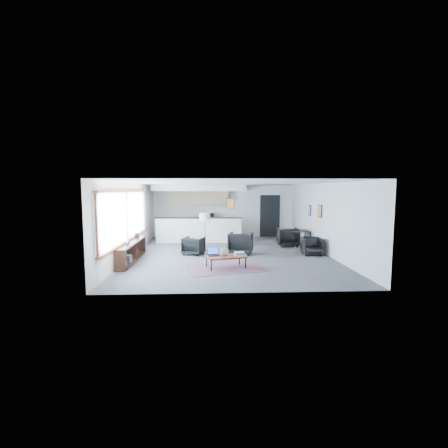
{
  "coord_description": "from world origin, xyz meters",
  "views": [
    {
      "loc": [
        -0.72,
        -11.7,
        2.35
      ],
      "look_at": [
        -0.18,
        0.4,
        1.07
      ],
      "focal_mm": 26.0,
      "sensor_mm": 36.0,
      "label": 1
    }
  ],
  "objects_px": {
    "floor_lamp": "(205,218)",
    "dining_table": "(299,232)",
    "armchair_left": "(194,245)",
    "dining_chair_near": "(312,247)",
    "coffee_table": "(226,257)",
    "book_stack": "(240,254)",
    "dining_chair_far": "(288,238)",
    "armchair_right": "(241,242)",
    "ceramic_pot": "(225,251)",
    "microwave": "(208,215)",
    "laptop": "(213,253)"
  },
  "relations": [
    {
      "from": "laptop",
      "to": "armchair_left",
      "type": "relative_size",
      "value": 0.55
    },
    {
      "from": "dining_chair_near",
      "to": "armchair_left",
      "type": "bearing_deg",
      "value": 179.36
    },
    {
      "from": "laptop",
      "to": "book_stack",
      "type": "bearing_deg",
      "value": -14.77
    },
    {
      "from": "book_stack",
      "to": "microwave",
      "type": "relative_size",
      "value": 0.69
    },
    {
      "from": "armchair_left",
      "to": "coffee_table",
      "type": "bearing_deg",
      "value": 136.63
    },
    {
      "from": "ceramic_pot",
      "to": "armchair_right",
      "type": "bearing_deg",
      "value": 72.19
    },
    {
      "from": "dining_chair_far",
      "to": "armchair_right",
      "type": "bearing_deg",
      "value": 37.29
    },
    {
      "from": "armchair_right",
      "to": "dining_chair_near",
      "type": "height_order",
      "value": "armchair_right"
    },
    {
      "from": "coffee_table",
      "to": "microwave",
      "type": "relative_size",
      "value": 2.47
    },
    {
      "from": "dining_chair_far",
      "to": "dining_chair_near",
      "type": "bearing_deg",
      "value": 104.47
    },
    {
      "from": "dining_chair_near",
      "to": "dining_chair_far",
      "type": "height_order",
      "value": "dining_chair_far"
    },
    {
      "from": "armchair_right",
      "to": "microwave",
      "type": "distance_m",
      "value": 4.31
    },
    {
      "from": "coffee_table",
      "to": "book_stack",
      "type": "bearing_deg",
      "value": -6.19
    },
    {
      "from": "book_stack",
      "to": "dining_chair_far",
      "type": "height_order",
      "value": "dining_chair_far"
    },
    {
      "from": "dining_chair_near",
      "to": "dining_chair_far",
      "type": "xyz_separation_m",
      "value": [
        -0.43,
        1.86,
        0.06
      ]
    },
    {
      "from": "ceramic_pot",
      "to": "dining_table",
      "type": "xyz_separation_m",
      "value": [
        3.28,
        3.59,
        0.12
      ]
    },
    {
      "from": "ceramic_pot",
      "to": "floor_lamp",
      "type": "relative_size",
      "value": 0.18
    },
    {
      "from": "dining_table",
      "to": "ceramic_pot",
      "type": "bearing_deg",
      "value": -132.39
    },
    {
      "from": "armchair_right",
      "to": "dining_chair_far",
      "type": "distance_m",
      "value": 2.63
    },
    {
      "from": "coffee_table",
      "to": "armchair_left",
      "type": "bearing_deg",
      "value": 101.74
    },
    {
      "from": "coffee_table",
      "to": "microwave",
      "type": "xyz_separation_m",
      "value": [
        -0.55,
        6.27,
        0.76
      ]
    },
    {
      "from": "ceramic_pot",
      "to": "armchair_right",
      "type": "relative_size",
      "value": 0.3
    },
    {
      "from": "ceramic_pot",
      "to": "microwave",
      "type": "relative_size",
      "value": 0.5
    },
    {
      "from": "ceramic_pot",
      "to": "dining_chair_far",
      "type": "distance_m",
      "value": 4.67
    },
    {
      "from": "book_stack",
      "to": "microwave",
      "type": "distance_m",
      "value": 6.31
    },
    {
      "from": "dining_table",
      "to": "armchair_left",
      "type": "bearing_deg",
      "value": -160.89
    },
    {
      "from": "dining_table",
      "to": "dining_chair_near",
      "type": "height_order",
      "value": "dining_table"
    },
    {
      "from": "book_stack",
      "to": "floor_lamp",
      "type": "xyz_separation_m",
      "value": [
        -1.09,
        2.9,
        0.83
      ]
    },
    {
      "from": "book_stack",
      "to": "microwave",
      "type": "height_order",
      "value": "microwave"
    },
    {
      "from": "coffee_table",
      "to": "ceramic_pot",
      "type": "xyz_separation_m",
      "value": [
        -0.04,
        0.01,
        0.16
      ]
    },
    {
      "from": "coffee_table",
      "to": "book_stack",
      "type": "height_order",
      "value": "book_stack"
    },
    {
      "from": "coffee_table",
      "to": "dining_chair_far",
      "type": "distance_m",
      "value": 4.65
    },
    {
      "from": "coffee_table",
      "to": "dining_chair_near",
      "type": "bearing_deg",
      "value": 14.71
    },
    {
      "from": "armchair_left",
      "to": "dining_chair_near",
      "type": "xyz_separation_m",
      "value": [
        4.29,
        -0.25,
        -0.05
      ]
    },
    {
      "from": "ceramic_pot",
      "to": "dining_table",
      "type": "height_order",
      "value": "dining_table"
    },
    {
      "from": "floor_lamp",
      "to": "dining_chair_far",
      "type": "bearing_deg",
      "value": 12.15
    },
    {
      "from": "coffee_table",
      "to": "dining_chair_near",
      "type": "distance_m",
      "value": 3.71
    },
    {
      "from": "book_stack",
      "to": "dining_table",
      "type": "distance_m",
      "value": 4.52
    },
    {
      "from": "floor_lamp",
      "to": "dining_table",
      "type": "relative_size",
      "value": 1.74
    },
    {
      "from": "dining_table",
      "to": "dining_chair_far",
      "type": "height_order",
      "value": "dining_chair_far"
    },
    {
      "from": "dining_table",
      "to": "dining_chair_far",
      "type": "bearing_deg",
      "value": 165.4
    },
    {
      "from": "laptop",
      "to": "coffee_table",
      "type": "bearing_deg",
      "value": -26.95
    },
    {
      "from": "armchair_left",
      "to": "floor_lamp",
      "type": "relative_size",
      "value": 0.49
    },
    {
      "from": "armchair_right",
      "to": "dining_chair_near",
      "type": "relative_size",
      "value": 1.44
    },
    {
      "from": "dining_chair_near",
      "to": "dining_chair_far",
      "type": "relative_size",
      "value": 0.83
    },
    {
      "from": "dining_table",
      "to": "microwave",
      "type": "xyz_separation_m",
      "value": [
        -3.79,
        2.67,
        0.48
      ]
    },
    {
      "from": "laptop",
      "to": "book_stack",
      "type": "relative_size",
      "value": 1.09
    },
    {
      "from": "laptop",
      "to": "dining_chair_near",
      "type": "relative_size",
      "value": 0.64
    },
    {
      "from": "ceramic_pot",
      "to": "armchair_right",
      "type": "height_order",
      "value": "armchair_right"
    },
    {
      "from": "coffee_table",
      "to": "dining_table",
      "type": "distance_m",
      "value": 4.85
    }
  ]
}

